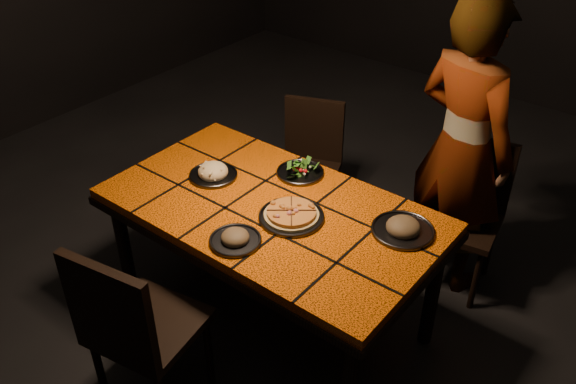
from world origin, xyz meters
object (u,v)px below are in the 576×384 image
Objects in this scene: chair_far_left at (310,157)px; plate_pizza at (291,215)px; chair_far_right at (467,204)px; chair_near at (133,325)px; plate_pasta at (213,173)px; dining_table at (271,219)px; diner at (462,148)px.

chair_far_left is 1.07m from plate_pizza.
chair_far_right is at bearing -16.39° from chair_far_left.
chair_near is 1.14× the size of chair_far_left.
dining_table is at bearing -2.20° from plate_pasta.
plate_pizza is at bearing 83.63° from diner.
diner is at bearing -17.23° from chair_far_left.
diner is (0.62, 1.73, 0.29)m from chair_near.
chair_near is 0.57× the size of diner.
chair_far_right is (1.01, 0.10, 0.02)m from chair_far_left.
diner is (0.93, 0.07, 0.36)m from chair_far_left.
dining_table is 0.17m from plate_pizza.
plate_pasta reaches higher than plate_pizza.
chair_near is 1.86m from diner.
diner reaches higher than chair_far_left.
dining_table is 6.54× the size of plate_pasta.
chair_far_left is (-0.30, 1.65, -0.07)m from chair_near.
diner is 4.64× the size of plate_pizza.
chair_far_right is at bearing -148.64° from diner.
plate_pizza is (-0.47, -0.97, 0.27)m from chair_far_right.
plate_pasta is at bearing 177.80° from dining_table.
plate_pasta is (0.00, -0.84, 0.30)m from chair_far_left.
plate_pizza is at bearing -116.41° from chair_near.
diner is at bearing 67.46° from plate_pizza.
chair_far_right is 1.11m from plate_pizza.
plate_pizza is at bearing -125.49° from chair_far_right.
chair_far_right reaches higher than dining_table.
chair_far_right reaches higher than plate_pasta.
chair_far_left is 3.34× the size of plate_pasta.
chair_far_right is 3.50× the size of plate_pasta.
diner reaches higher than chair_far_right.
plate_pizza is (0.23, 0.78, 0.23)m from chair_near.
plate_pasta is (-0.53, 0.03, 0.00)m from plate_pizza.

